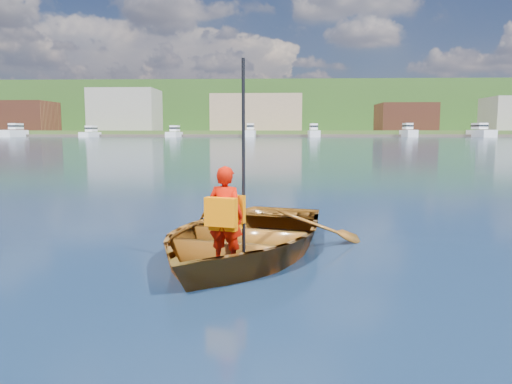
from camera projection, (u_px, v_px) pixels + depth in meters
name	position (u px, v px, depth m)	size (l,w,h in m)	color
ground	(143.00, 254.00, 6.25)	(600.00, 600.00, 0.00)	#132F48
rowboat	(243.00, 236.00, 6.23)	(3.63, 4.33, 0.77)	brown
child_paddler	(226.00, 215.00, 5.28)	(0.45, 0.42, 2.19)	#C61101
shoreline	(273.00, 114.00, 239.74)	(400.00, 140.00, 22.00)	#365420
dock	(283.00, 136.00, 152.88)	(160.03, 5.77, 0.80)	brown
waterfront_buildings	(249.00, 114.00, 169.32)	(202.00, 16.00, 14.00)	brown
marina_yachts	(265.00, 132.00, 148.29)	(142.66, 13.47, 4.39)	white
hillside_trees	(338.00, 95.00, 247.65)	(287.79, 67.13, 22.24)	#382314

